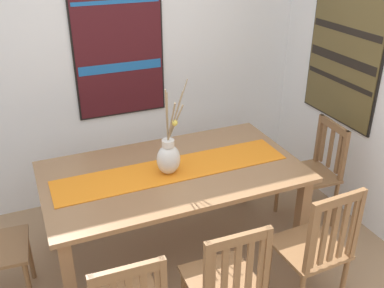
% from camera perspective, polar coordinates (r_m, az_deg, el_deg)
% --- Properties ---
extents(wall_back, '(6.40, 0.12, 2.70)m').
position_cam_1_polar(wall_back, '(4.06, -10.19, 11.11)').
color(wall_back, white).
rests_on(wall_back, ground_plane).
extents(dining_table, '(1.90, 1.07, 0.78)m').
position_cam_1_polar(dining_table, '(3.32, -2.47, -4.84)').
color(dining_table, '#8E6642').
rests_on(dining_table, ground_plane).
extents(table_runner, '(1.75, 0.36, 0.01)m').
position_cam_1_polar(table_runner, '(3.26, -2.50, -3.31)').
color(table_runner, orange).
rests_on(table_runner, dining_table).
extents(centerpiece_vase, '(0.23, 0.18, 0.71)m').
position_cam_1_polar(centerpiece_vase, '(3.16, -3.05, -1.65)').
color(centerpiece_vase, silver).
rests_on(centerpiece_vase, dining_table).
extents(chair_0, '(0.45, 0.45, 0.92)m').
position_cam_1_polar(chair_0, '(3.97, 15.54, -3.41)').
color(chair_0, brown).
rests_on(chair_0, ground_plane).
extents(chair_1, '(0.44, 0.44, 0.99)m').
position_cam_1_polar(chair_1, '(3.06, 15.81, -12.76)').
color(chair_1, brown).
rests_on(chair_1, ground_plane).
extents(chair_2, '(0.43, 0.43, 0.95)m').
position_cam_1_polar(chair_2, '(2.74, 4.43, -17.47)').
color(chair_2, brown).
rests_on(chair_2, ground_plane).
extents(painting_on_back_wall, '(0.81, 0.05, 1.39)m').
position_cam_1_polar(painting_on_back_wall, '(3.96, -9.56, 13.27)').
color(painting_on_back_wall, black).
extents(painting_on_side_wall, '(0.05, 0.88, 1.19)m').
position_cam_1_polar(painting_on_side_wall, '(4.05, 19.15, 10.89)').
color(painting_on_side_wall, black).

